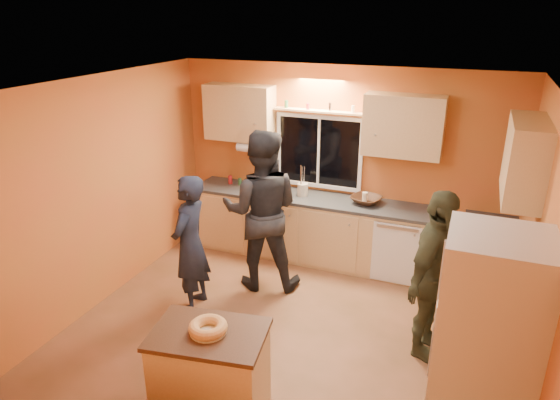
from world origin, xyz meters
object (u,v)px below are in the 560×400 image
at_px(refrigerator, 485,345).
at_px(person_center, 262,211).
at_px(island, 211,376).
at_px(person_right, 434,276).
at_px(person_left, 190,244).

relative_size(refrigerator, person_center, 0.91).
bearing_deg(island, person_right, 36.16).
height_order(refrigerator, person_right, refrigerator).
relative_size(island, person_left, 0.62).
height_order(refrigerator, person_center, person_center).
distance_m(island, person_right, 2.26).
height_order(person_center, person_right, person_center).
bearing_deg(refrigerator, island, -163.57).
height_order(island, person_left, person_left).
height_order(refrigerator, person_left, refrigerator).
xyz_separation_m(person_left, person_center, (0.53, 0.77, 0.19)).
relative_size(island, person_center, 0.50).
xyz_separation_m(refrigerator, person_center, (-2.53, 1.61, 0.09)).
relative_size(refrigerator, island, 1.82).
bearing_deg(refrigerator, person_center, 147.56).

